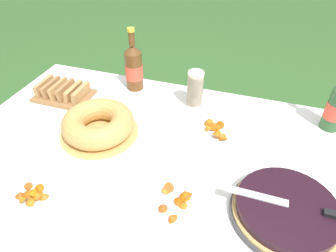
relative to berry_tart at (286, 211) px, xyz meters
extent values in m
cube|color=brown|center=(-0.49, 0.06, -0.05)|extent=(1.55, 1.18, 0.03)
cylinder|color=brown|center=(-1.21, 0.59, -0.39)|extent=(0.06, 0.06, 0.64)
cylinder|color=brown|center=(0.22, 0.59, -0.39)|extent=(0.06, 0.06, 0.64)
cube|color=white|center=(-0.49, 0.06, -0.03)|extent=(1.56, 1.19, 0.00)
cube|color=white|center=(-0.49, 0.65, -0.08)|extent=(1.56, 0.00, 0.10)
cylinder|color=#38383D|center=(0.00, 0.00, -0.02)|extent=(0.34, 0.34, 0.02)
cylinder|color=tan|center=(0.00, 0.00, 0.00)|extent=(0.32, 0.32, 0.01)
cylinder|color=black|center=(0.00, 0.00, 0.02)|extent=(0.30, 0.30, 0.03)
cube|color=silver|center=(-0.09, 0.00, 0.03)|extent=(0.19, 0.03, 0.00)
cylinder|color=tan|center=(-0.74, 0.18, -0.02)|extent=(0.32, 0.32, 0.01)
torus|color=tan|center=(-0.74, 0.18, 0.02)|extent=(0.29, 0.29, 0.09)
cylinder|color=beige|center=(-0.41, 0.50, 0.02)|extent=(0.07, 0.07, 0.09)
cylinder|color=beige|center=(-0.41, 0.50, 0.03)|extent=(0.07, 0.07, 0.09)
cylinder|color=beige|center=(-0.41, 0.50, 0.05)|extent=(0.07, 0.07, 0.09)
cylinder|color=beige|center=(-0.41, 0.50, 0.06)|extent=(0.07, 0.07, 0.09)
cylinder|color=beige|center=(-0.41, 0.50, 0.07)|extent=(0.07, 0.07, 0.09)
cylinder|color=beige|center=(-0.41, 0.50, 0.08)|extent=(0.07, 0.07, 0.09)
cylinder|color=beige|center=(-0.41, 0.50, 0.10)|extent=(0.07, 0.07, 0.09)
torus|color=beige|center=(-0.41, 0.50, 0.15)|extent=(0.07, 0.07, 0.01)
cylinder|color=#2D562D|center=(0.17, 0.52, 0.06)|extent=(0.08, 0.08, 0.18)
cylinder|color=#E54C38|center=(0.17, 0.52, 0.06)|extent=(0.08, 0.08, 0.07)
cylinder|color=brown|center=(-0.74, 0.56, 0.07)|extent=(0.08, 0.08, 0.19)
cylinder|color=#E54C38|center=(-0.74, 0.56, 0.06)|extent=(0.09, 0.09, 0.07)
cone|color=brown|center=(-0.74, 0.56, 0.18)|extent=(0.08, 0.08, 0.04)
cylinder|color=brown|center=(-0.74, 0.56, 0.23)|extent=(0.03, 0.03, 0.06)
cylinder|color=gold|center=(-0.74, 0.56, 0.27)|extent=(0.03, 0.03, 0.02)
cylinder|color=white|center=(-0.33, -0.08, -0.02)|extent=(0.22, 0.22, 0.01)
torus|color=white|center=(-0.33, -0.08, -0.01)|extent=(0.22, 0.22, 0.01)
cone|color=#C1721B|center=(-0.37, -0.04, 0.00)|extent=(0.03, 0.03, 0.03)
cone|color=#C45516|center=(-0.33, -0.13, 0.00)|extent=(0.04, 0.04, 0.04)
cone|color=#BC650D|center=(-0.31, -0.04, 0.01)|extent=(0.05, 0.05, 0.03)
cone|color=#CB5E22|center=(-0.36, -0.03, 0.01)|extent=(0.05, 0.05, 0.04)
cone|color=#B44F0E|center=(-0.32, -0.06, 0.00)|extent=(0.05, 0.04, 0.03)
cone|color=#AA4F1A|center=(-0.36, -0.11, 0.00)|extent=(0.04, 0.04, 0.02)
cone|color=#B84F13|center=(-0.31, -0.04, 0.01)|extent=(0.04, 0.05, 0.05)
cone|color=#C76417|center=(-0.31, -0.07, -0.01)|extent=(0.04, 0.04, 0.03)
cylinder|color=white|center=(-0.76, -0.18, -0.02)|extent=(0.19, 0.19, 0.01)
torus|color=white|center=(-0.76, -0.18, -0.01)|extent=(0.19, 0.19, 0.01)
cone|color=#C85B0C|center=(-0.77, -0.16, 0.00)|extent=(0.04, 0.04, 0.03)
cone|color=#A7571C|center=(-0.76, -0.18, 0.00)|extent=(0.05, 0.05, 0.03)
cone|color=#AB5010|center=(-0.79, -0.18, 0.00)|extent=(0.05, 0.04, 0.04)
cone|color=#AE6110|center=(-0.79, -0.21, 0.00)|extent=(0.04, 0.04, 0.03)
cone|color=#B55612|center=(-0.78, -0.17, -0.01)|extent=(0.04, 0.04, 0.03)
cone|color=#C36C1A|center=(-0.77, -0.22, -0.01)|extent=(0.04, 0.04, 0.04)
cone|color=#B25A12|center=(-0.76, -0.19, 0.00)|extent=(0.05, 0.04, 0.04)
cone|color=#AC4B18|center=(-0.81, -0.20, 0.00)|extent=(0.05, 0.05, 0.03)
cone|color=#BA6419|center=(-0.74, -0.18, -0.01)|extent=(0.04, 0.04, 0.03)
cone|color=#AD5A1F|center=(-0.81, -0.16, 0.00)|extent=(0.03, 0.03, 0.03)
cone|color=#A86109|center=(-0.77, -0.18, 0.01)|extent=(0.06, 0.05, 0.05)
cylinder|color=white|center=(-0.28, 0.31, -0.02)|extent=(0.21, 0.21, 0.01)
torus|color=white|center=(-0.28, 0.31, -0.01)|extent=(0.20, 0.20, 0.01)
cone|color=#CF500B|center=(-0.28, 0.34, 0.00)|extent=(0.05, 0.05, 0.05)
cone|color=#BB5711|center=(-0.27, 0.29, 0.01)|extent=(0.05, 0.05, 0.04)
cone|color=#C25E15|center=(-0.24, 0.29, 0.00)|extent=(0.05, 0.05, 0.05)
cone|color=#C97413|center=(-0.27, 0.31, -0.01)|extent=(0.04, 0.04, 0.03)
cone|color=#AA6217|center=(-0.31, 0.33, 0.00)|extent=(0.04, 0.03, 0.03)
cone|color=#B7651E|center=(-0.25, 0.29, 0.00)|extent=(0.05, 0.05, 0.04)
cone|color=#B76513|center=(-0.32, 0.35, 0.01)|extent=(0.05, 0.04, 0.05)
cone|color=#B46315|center=(-0.29, 0.33, 0.01)|extent=(0.05, 0.06, 0.04)
cone|color=#CB500E|center=(-0.27, 0.35, 0.01)|extent=(0.04, 0.04, 0.04)
cube|color=olive|center=(-1.03, 0.37, -0.02)|extent=(0.26, 0.18, 0.02)
cube|color=#B2844C|center=(-1.13, 0.37, 0.02)|extent=(0.02, 0.14, 0.06)
cube|color=#9E7042|center=(-1.09, 0.37, 0.02)|extent=(0.03, 0.14, 0.06)
cube|color=#B2844C|center=(-1.05, 0.37, 0.02)|extent=(0.03, 0.14, 0.06)
cube|color=#9E7042|center=(-1.01, 0.37, 0.02)|extent=(0.03, 0.14, 0.06)
cube|color=#B2844C|center=(-0.97, 0.37, 0.02)|extent=(0.03, 0.14, 0.06)
cube|color=#B2844C|center=(-0.93, 0.37, 0.02)|extent=(0.03, 0.14, 0.06)
camera|label=1|loc=(-0.17, -0.63, 0.77)|focal=32.00mm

